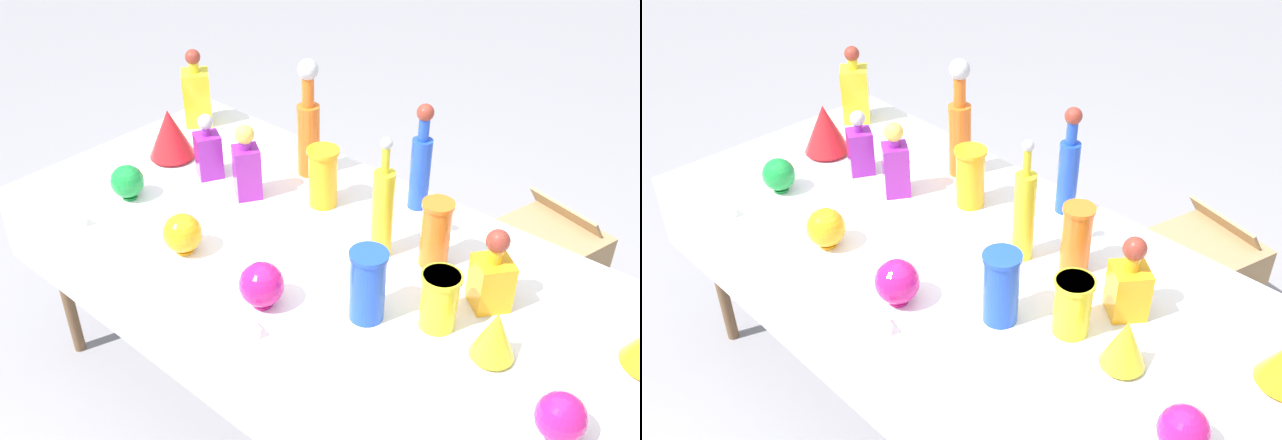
% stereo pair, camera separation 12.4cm
% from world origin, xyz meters
% --- Properties ---
extents(ground_plane, '(40.00, 40.00, 0.00)m').
position_xyz_m(ground_plane, '(0.00, 0.00, 0.00)').
color(ground_plane, gray).
extents(display_table, '(2.10, 0.97, 0.76)m').
position_xyz_m(display_table, '(0.00, -0.03, 0.71)').
color(display_table, white).
rests_on(display_table, ground).
extents(tall_bottle_0, '(0.07, 0.07, 0.37)m').
position_xyz_m(tall_bottle_0, '(0.09, 0.38, 0.92)').
color(tall_bottle_0, blue).
rests_on(tall_bottle_0, display_table).
extents(tall_bottle_1, '(0.08, 0.08, 0.42)m').
position_xyz_m(tall_bottle_1, '(-0.32, 0.30, 0.95)').
color(tall_bottle_1, orange).
rests_on(tall_bottle_1, display_table).
extents(tall_bottle_2, '(0.06, 0.06, 0.39)m').
position_xyz_m(tall_bottle_2, '(0.15, 0.10, 0.91)').
color(tall_bottle_2, yellow).
rests_on(tall_bottle_2, display_table).
extents(square_decanter_0, '(0.11, 0.11, 0.26)m').
position_xyz_m(square_decanter_0, '(-0.37, 0.06, 0.88)').
color(square_decanter_0, purple).
rests_on(square_decanter_0, display_table).
extents(square_decanter_1, '(0.15, 0.15, 0.31)m').
position_xyz_m(square_decanter_1, '(-0.91, 0.31, 0.88)').
color(square_decanter_1, yellow).
rests_on(square_decanter_1, display_table).
extents(square_decanter_2, '(0.14, 0.14, 0.24)m').
position_xyz_m(square_decanter_2, '(0.51, 0.11, 0.86)').
color(square_decanter_2, orange).
rests_on(square_decanter_2, display_table).
extents(square_decanter_3, '(0.11, 0.11, 0.23)m').
position_xyz_m(square_decanter_3, '(-0.57, 0.06, 0.86)').
color(square_decanter_3, purple).
rests_on(square_decanter_3, display_table).
extents(slender_vase_0, '(0.09, 0.09, 0.21)m').
position_xyz_m(slender_vase_0, '(0.30, 0.16, 0.87)').
color(slender_vase_0, orange).
rests_on(slender_vase_0, display_table).
extents(slender_vase_1, '(0.11, 0.11, 0.20)m').
position_xyz_m(slender_vase_1, '(-0.15, 0.19, 0.87)').
color(slender_vase_1, orange).
rests_on(slender_vase_1, display_table).
extents(slender_vase_2, '(0.10, 0.10, 0.21)m').
position_xyz_m(slender_vase_2, '(0.30, -0.15, 0.87)').
color(slender_vase_2, blue).
rests_on(slender_vase_2, display_table).
extents(slender_vase_3, '(0.11, 0.11, 0.17)m').
position_xyz_m(slender_vase_3, '(0.45, -0.05, 0.85)').
color(slender_vase_3, yellow).
rests_on(slender_vase_3, display_table).
extents(fluted_vase_1, '(0.17, 0.17, 0.19)m').
position_xyz_m(fluted_vase_1, '(-0.77, 0.06, 0.86)').
color(fluted_vase_1, red).
rests_on(fluted_vase_1, display_table).
extents(fluted_vase_2, '(0.11, 0.11, 0.15)m').
position_xyz_m(fluted_vase_2, '(0.62, -0.06, 0.84)').
color(fluted_vase_2, yellow).
rests_on(fluted_vase_2, display_table).
extents(round_bowl_0, '(0.11, 0.11, 0.12)m').
position_xyz_m(round_bowl_0, '(-0.66, -0.21, 0.82)').
color(round_bowl_0, '#198C38').
rests_on(round_bowl_0, display_table).
extents(round_bowl_1, '(0.12, 0.12, 0.13)m').
position_xyz_m(round_bowl_1, '(0.05, -0.30, 0.83)').
color(round_bowl_1, '#C61972').
rests_on(round_bowl_1, display_table).
extents(round_bowl_2, '(0.12, 0.12, 0.13)m').
position_xyz_m(round_bowl_2, '(-0.29, -0.28, 0.83)').
color(round_bowl_2, orange).
rests_on(round_bowl_2, display_table).
extents(round_bowl_3, '(0.11, 0.11, 0.12)m').
position_xyz_m(round_bowl_3, '(0.86, -0.18, 0.82)').
color(round_bowl_3, '#C61972').
rests_on(round_bowl_3, display_table).
extents(price_tag_left, '(0.06, 0.03, 0.04)m').
position_xyz_m(price_tag_left, '(0.12, -0.39, 0.78)').
color(price_tag_left, white).
rests_on(price_tag_left, display_table).
extents(price_tag_center, '(0.06, 0.02, 0.04)m').
position_xyz_m(price_tag_center, '(-0.65, -0.41, 0.78)').
color(price_tag_center, white).
rests_on(price_tag_center, display_table).
extents(cardboard_box_behind_left, '(0.45, 0.43, 0.47)m').
position_xyz_m(cardboard_box_behind_left, '(0.30, 1.09, 0.19)').
color(cardboard_box_behind_left, tan).
rests_on(cardboard_box_behind_left, ground).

